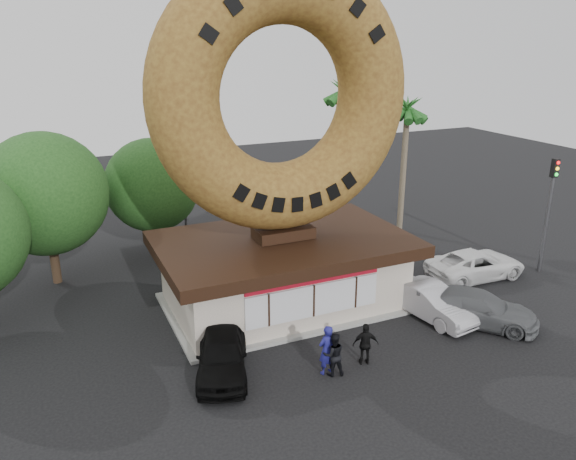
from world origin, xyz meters
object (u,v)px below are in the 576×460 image
(giant_donut, at_px, (283,96))
(car_black, at_px, (222,354))
(street_lamp, at_px, (185,170))
(car_grey, at_px, (478,308))
(car_silver, at_px, (431,302))
(car_white, at_px, (476,264))
(person_left, at_px, (327,350))
(traffic_signal, at_px, (550,201))
(donut_shop, at_px, (284,269))
(person_right, at_px, (366,344))
(person_center, at_px, (334,355))

(giant_donut, distance_m, car_black, 10.60)
(street_lamp, distance_m, car_grey, 17.89)
(car_silver, bearing_deg, car_white, 19.05)
(person_left, bearing_deg, car_silver, -172.85)
(giant_donut, distance_m, person_left, 10.36)
(street_lamp, xyz_separation_m, traffic_signal, (15.86, -12.01, -0.61))
(donut_shop, distance_m, car_black, 6.09)
(giant_donut, xyz_separation_m, car_grey, (6.92, -5.14, -8.77))
(street_lamp, bearing_deg, car_black, -99.88)
(street_lamp, xyz_separation_m, car_black, (-2.47, -14.18, -3.71))
(person_right, bearing_deg, donut_shop, -61.27)
(person_left, relative_size, car_white, 0.37)
(donut_shop, xyz_separation_m, person_center, (-0.65, -6.02, -0.92))
(car_black, relative_size, car_grey, 0.89)
(person_left, height_order, car_silver, person_left)
(donut_shop, height_order, street_lamp, street_lamp)
(donut_shop, bearing_deg, giant_donut, 90.00)
(person_right, xyz_separation_m, car_silver, (4.64, 2.06, -0.10))
(giant_donut, relative_size, person_center, 6.76)
(street_lamp, relative_size, person_left, 4.11)
(person_center, distance_m, car_grey, 7.62)
(car_grey, bearing_deg, car_white, 6.47)
(car_silver, relative_size, car_grey, 0.89)
(donut_shop, height_order, person_center, donut_shop)
(giant_donut, bearing_deg, car_silver, -34.99)
(person_right, bearing_deg, car_white, -133.13)
(giant_donut, distance_m, car_grey, 12.29)
(traffic_signal, xyz_separation_m, person_center, (-14.65, -4.02, -3.02))
(street_lamp, bearing_deg, car_grey, -59.91)
(giant_donut, relative_size, person_left, 5.85)
(street_lamp, height_order, car_silver, street_lamp)
(person_center, distance_m, person_right, 1.47)
(person_center, relative_size, car_white, 0.32)
(donut_shop, xyz_separation_m, person_left, (-0.83, -5.81, -0.79))
(person_center, bearing_deg, car_grey, -159.27)
(car_silver, bearing_deg, person_left, -171.03)
(donut_shop, relative_size, person_right, 6.66)
(person_center, xyz_separation_m, person_right, (1.46, 0.16, -0.00))
(person_center, xyz_separation_m, car_black, (-3.67, 1.85, -0.07))
(person_right, bearing_deg, car_silver, -135.17)
(giant_donut, bearing_deg, donut_shop, -90.00)
(giant_donut, bearing_deg, traffic_signal, -8.17)
(car_white, bearing_deg, car_silver, 119.45)
(car_black, bearing_deg, car_silver, 21.11)
(donut_shop, relative_size, traffic_signal, 1.84)
(giant_donut, relative_size, street_lamp, 1.42)
(giant_donut, height_order, car_black, giant_donut)
(donut_shop, bearing_deg, person_center, -96.20)
(car_black, bearing_deg, person_right, 0.69)
(car_grey, distance_m, car_white, 5.15)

